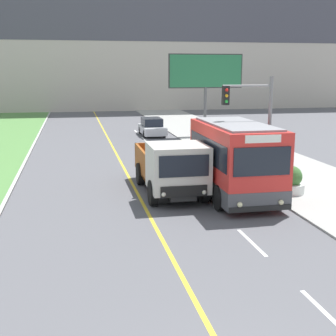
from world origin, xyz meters
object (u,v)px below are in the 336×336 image
at_px(planter_round_near, 291,181).
at_px(planter_round_second, 244,159).
at_px(billboard_large, 206,73).
at_px(planter_round_third, 215,144).
at_px(city_bus, 235,161).
at_px(car_distant, 152,127).
at_px(dump_truck, 173,169).
at_px(traffic_light_mast, 255,119).

height_order(planter_round_near, planter_round_second, planter_round_second).
bearing_deg(planter_round_near, billboard_large, 85.50).
height_order(billboard_large, planter_round_third, billboard_large).
bearing_deg(planter_round_second, billboard_large, 83.11).
height_order(city_bus, planter_round_second, city_bus).
bearing_deg(car_distant, city_bus, -89.40).
bearing_deg(dump_truck, planter_round_second, 43.40).
relative_size(billboard_large, planter_round_third, 5.69).
bearing_deg(traffic_light_mast, dump_truck, -177.47).
xyz_separation_m(dump_truck, car_distant, (2.32, 19.34, -0.54)).
xyz_separation_m(city_bus, planter_round_second, (2.45, 5.39, -1.02)).
bearing_deg(planter_round_near, dump_truck, 172.36).
distance_m(city_bus, planter_round_third, 11.11).
height_order(car_distant, planter_round_second, car_distant).
distance_m(billboard_large, planter_round_near, 19.64).
height_order(traffic_light_mast, planter_round_third, traffic_light_mast).
xyz_separation_m(planter_round_near, planter_round_third, (-0.14, 10.79, -0.02)).
bearing_deg(traffic_light_mast, planter_round_near, -30.28).
bearing_deg(dump_truck, traffic_light_mast, 2.53).
height_order(planter_round_near, planter_round_third, planter_round_near).
xyz_separation_m(car_distant, planter_round_third, (2.67, -9.24, -0.10)).
bearing_deg(billboard_large, car_distant, 167.37).
relative_size(car_distant, planter_round_second, 3.52).
distance_m(traffic_light_mast, planter_round_second, 5.43).
bearing_deg(billboard_large, city_bus, -102.14).
height_order(car_distant, planter_round_near, car_distant).
distance_m(dump_truck, billboard_large, 19.91).
relative_size(city_bus, billboard_large, 0.88).
bearing_deg(planter_round_third, billboard_large, 78.81).
bearing_deg(city_bus, traffic_light_mast, 36.51).
bearing_deg(city_bus, billboard_large, 77.86).
xyz_separation_m(traffic_light_mast, planter_round_near, (1.46, -0.85, -2.67)).
distance_m(city_bus, planter_round_near, 2.79).
distance_m(city_bus, planter_round_second, 6.00).
height_order(dump_truck, planter_round_second, dump_truck).
relative_size(dump_truck, planter_round_third, 5.38).
xyz_separation_m(billboard_large, planter_round_second, (-1.65, -13.67, -4.48)).
xyz_separation_m(traffic_light_mast, billboard_large, (2.96, 18.21, 1.81)).
height_order(city_bus, traffic_light_mast, traffic_light_mast).
bearing_deg(planter_round_second, planter_round_near, -88.39).
relative_size(dump_truck, traffic_light_mast, 1.23).
height_order(dump_truck, planter_round_third, dump_truck).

